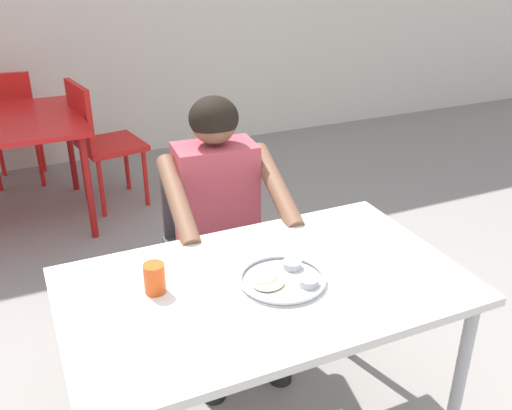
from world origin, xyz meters
The scene contains 8 objects.
table_foreground centered at (-0.03, 0.05, 0.67)m, with size 1.28×0.76×0.75m.
thali_tray centered at (0.02, 0.02, 0.76)m, with size 0.28×0.28×0.03m.
drinking_cup centered at (-0.37, 0.14, 0.80)m, with size 0.07×0.07×0.10m.
chair_foreground centered at (0.07, 0.88, 0.48)m, with size 0.44×0.43×0.82m.
diner_foreground centered at (0.06, 0.66, 0.70)m, with size 0.52×0.57×1.17m.
table_background_red centered at (-0.73, 2.41, 0.64)m, with size 0.95×0.94×0.71m.
chair_red_right centered at (-0.16, 2.45, 0.51)m, with size 0.47×0.49×0.89m.
chair_red_far centered at (-0.68, 3.08, 0.51)m, with size 0.43×0.44×0.88m.
Camera 1 is at (-0.68, -1.34, 1.75)m, focal length 39.69 mm.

